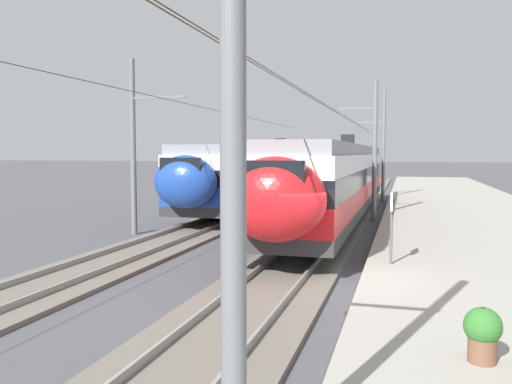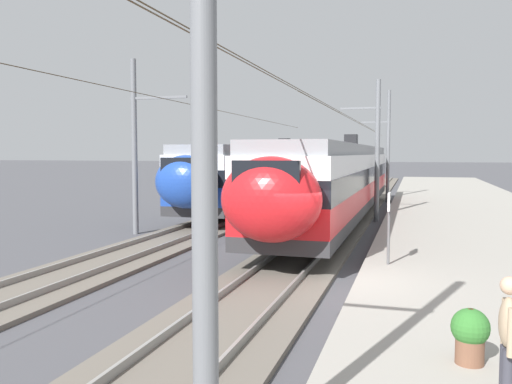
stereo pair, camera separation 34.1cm
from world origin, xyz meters
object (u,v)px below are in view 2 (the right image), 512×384
at_px(train_near_platform, 340,178).
at_px(catenary_mast_mid, 375,147).
at_px(platform_sign, 389,212).
at_px(catenary_mast_east, 386,144).
at_px(handbag_beside_passenger, 509,384).
at_px(passenger_walking, 508,338).
at_px(train_far_track, 268,172).
at_px(catenary_mast_far_side, 138,142).
at_px(potted_plant_platform_edge, 470,332).
at_px(catenary_mast_west, 191,83).

height_order(train_near_platform, catenary_mast_mid, catenary_mast_mid).
bearing_deg(platform_sign, catenary_mast_east, 3.13).
distance_m(train_near_platform, handbag_beside_passenger, 19.77).
bearing_deg(passenger_walking, catenary_mast_east, 5.48).
xyz_separation_m(train_far_track, catenary_mast_far_side, (-13.18, 2.11, 1.70)).
xyz_separation_m(catenary_mast_mid, catenary_mast_far_side, (-7.20, 9.32, 0.15)).
xyz_separation_m(train_far_track, catenary_mast_east, (5.28, -7.22, 1.86)).
bearing_deg(catenary_mast_mid, potted_plant_platform_edge, -171.64).
xyz_separation_m(catenary_mast_west, platform_sign, (10.87, -1.27, -2.29)).
xyz_separation_m(catenary_mast_east, potted_plant_platform_edge, (-30.32, -2.79, -3.28)).
distance_m(train_far_track, potted_plant_platform_edge, 27.00).
bearing_deg(catenary_mast_west, platform_sign, -6.69).
relative_size(catenary_mast_mid, passenger_walking, 26.22).
xyz_separation_m(catenary_mast_far_side, handbag_beside_passenger, (-12.84, -12.52, -3.45)).
xyz_separation_m(train_far_track, passenger_walking, (-26.56, -10.28, -0.96)).
relative_size(catenary_mast_far_side, passenger_walking, 26.22).
bearing_deg(train_near_platform, platform_sign, -165.46).
relative_size(catenary_mast_west, catenary_mast_east, 1.00).
distance_m(train_near_platform, catenary_mast_east, 12.45).
xyz_separation_m(catenary_mast_far_side, passenger_walking, (-13.38, -12.39, -2.66)).
height_order(catenary_mast_mid, passenger_walking, catenary_mast_mid).
relative_size(train_far_track, platform_sign, 13.46).
bearing_deg(train_far_track, passenger_walking, -158.84).
bearing_deg(handbag_beside_passenger, catenary_mast_east, 5.80).
relative_size(catenary_mast_west, handbag_beside_passenger, 103.04).
bearing_deg(train_far_track, catenary_mast_far_side, 170.90).
distance_m(catenary_mast_mid, catenary_mast_far_side, 11.78).
xyz_separation_m(handbag_beside_passenger, potted_plant_platform_edge, (0.98, 0.39, 0.33)).
distance_m(catenary_mast_far_side, handbag_beside_passenger, 18.26).
relative_size(catenary_mast_far_side, handbag_beside_passenger, 103.04).
bearing_deg(train_far_track, potted_plant_platform_edge, -158.21).
bearing_deg(catenary_mast_mid, handbag_beside_passenger, -170.94).
height_order(catenary_mast_far_side, platform_sign, catenary_mast_far_side).
relative_size(catenary_mast_mid, catenary_mast_east, 1.00).
height_order(platform_sign, potted_plant_platform_edge, platform_sign).
bearing_deg(potted_plant_platform_edge, catenary_mast_mid, 8.36).
relative_size(passenger_walking, potted_plant_platform_edge, 2.01).
relative_size(platform_sign, handbag_beside_passenger, 4.75).
relative_size(catenary_mast_west, catenary_mast_far_side, 1.00).
relative_size(catenary_mast_east, passenger_walking, 26.22).
xyz_separation_m(catenary_mast_east, handbag_beside_passenger, (-31.30, -3.18, -3.61)).
bearing_deg(catenary_mast_mid, train_near_platform, 120.26).
bearing_deg(catenary_mast_far_side, potted_plant_platform_edge, -134.36).
distance_m(train_far_track, catenary_mast_mid, 9.50).
xyz_separation_m(catenary_mast_mid, platform_sign, (-12.08, -1.29, -1.96)).
distance_m(platform_sign, passenger_walking, 8.69).
xyz_separation_m(train_far_track, catenary_mast_mid, (-5.99, -7.21, 1.55)).
bearing_deg(handbag_beside_passenger, train_far_track, 21.79).
height_order(train_near_platform, potted_plant_platform_edge, train_near_platform).
bearing_deg(platform_sign, catenary_mast_west, 173.31).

